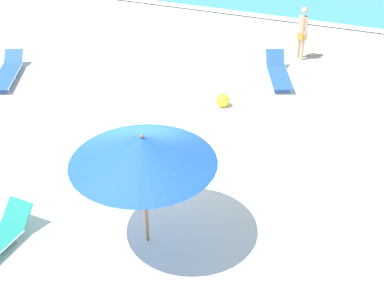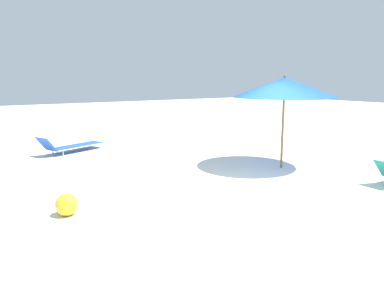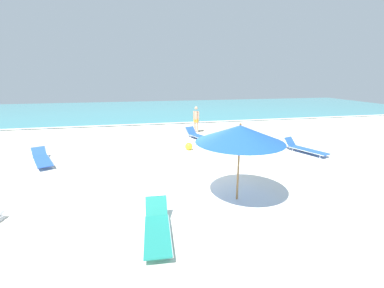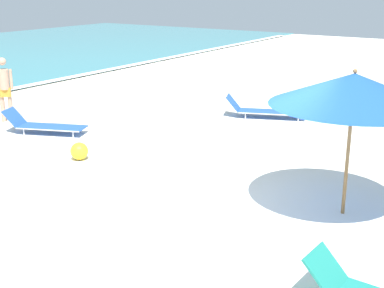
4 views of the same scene
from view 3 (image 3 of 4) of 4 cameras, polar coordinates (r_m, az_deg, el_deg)
name	(u,v)px [view 3 (image 3 of 4)]	position (r m, az deg, el deg)	size (l,w,h in m)	color
ground_plane	(198,184)	(9.55, 1.31, -8.78)	(60.00, 60.00, 0.16)	silver
ocean_water	(155,109)	(29.57, -8.18, 7.63)	(60.00, 18.56, 0.07)	teal
beach_umbrella	(240,134)	(7.69, 10.62, 2.20)	(2.65, 2.65, 2.43)	olive
sun_lounger_under_umbrella	(42,159)	(13.12, -30.39, -2.88)	(1.50, 2.37, 0.51)	blue
sun_lounger_beside_umbrella	(305,148)	(14.08, 23.82, -0.92)	(1.39, 2.31, 0.61)	blue
sun_lounger_near_water_left	(198,135)	(15.72, 1.38, 1.96)	(1.34, 2.15, 0.60)	blue
sun_lounger_near_water_right	(157,228)	(6.57, -7.76, -17.95)	(0.73, 2.09, 0.58)	#1E8475
beachgoer_wading_adult	(196,118)	(17.34, 0.93, 5.84)	(0.35, 0.34, 1.76)	tan
beach_ball	(189,146)	(13.36, -0.71, -0.51)	(0.39, 0.39, 0.39)	yellow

